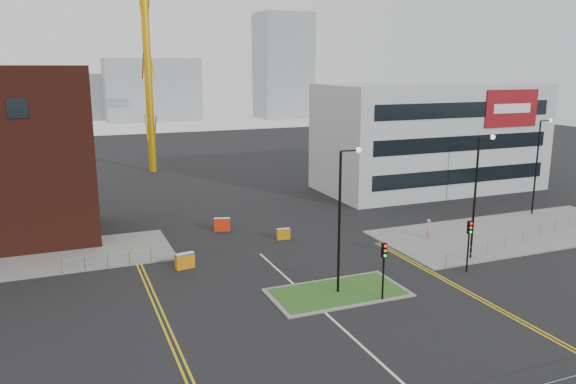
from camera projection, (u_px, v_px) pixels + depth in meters
name	position (u px, v px, depth m)	size (l,w,h in m)	color
ground	(377.00, 359.00, 27.26)	(200.00, 200.00, 0.00)	black
pavement_right	(514.00, 232.00, 48.01)	(24.00, 10.00, 0.12)	slate
island_kerb	(338.00, 293.00, 35.21)	(8.60, 4.60, 0.08)	slate
grass_island	(338.00, 292.00, 35.21)	(8.00, 4.00, 0.12)	#2C541C
office_block	(430.00, 137.00, 64.43)	(25.00, 12.20, 12.00)	#B5B7BA
streetlamp_island	(343.00, 209.00, 34.12)	(1.46, 0.36, 9.18)	black
streetlamp_right_near	(478.00, 187.00, 40.35)	(1.46, 0.36, 9.18)	black
streetlamp_right_far	(539.00, 159.00, 52.75)	(1.46, 0.36, 9.18)	black
traffic_light_island	(384.00, 260.00, 33.58)	(0.28, 0.33, 3.65)	black
traffic_light_right	(469.00, 236.00, 38.33)	(0.28, 0.33, 3.65)	black
railing_left	(107.00, 259.00, 39.30)	(6.05, 0.05, 1.10)	gray
railing_right	(523.00, 234.00, 45.04)	(19.05, 5.05, 1.10)	gray
centre_line	(356.00, 341.00, 29.06)	(0.15, 30.00, 0.01)	silver
yellow_left_a	(155.00, 309.00, 32.97)	(0.12, 24.00, 0.01)	gold
yellow_left_b	(161.00, 308.00, 33.08)	(0.12, 24.00, 0.01)	gold
yellow_right_a	(456.00, 287.00, 36.18)	(0.12, 20.00, 0.01)	gold
yellow_right_b	(459.00, 286.00, 36.29)	(0.12, 20.00, 0.01)	gold
skyline_b	(152.00, 90.00, 146.63)	(24.00, 12.00, 16.00)	gray
skyline_c	(283.00, 66.00, 153.72)	(14.00, 12.00, 28.00)	gray
skyline_d	(78.00, 97.00, 149.46)	(30.00, 12.00, 12.00)	gray
pedestrian	(429.00, 229.00, 46.01)	(0.63, 0.41, 1.71)	#C6809C
barrier_left	(185.00, 260.00, 39.40)	(1.39, 0.66, 1.12)	orange
barrier_mid	(283.00, 233.00, 46.11)	(1.12, 0.47, 0.92)	orange
barrier_right	(222.00, 224.00, 48.43)	(1.44, 0.85, 1.15)	red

